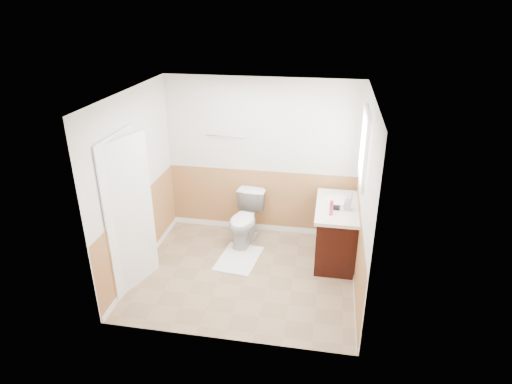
% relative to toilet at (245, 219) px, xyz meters
% --- Properties ---
extents(floor, '(3.00, 3.00, 0.00)m').
position_rel_toilet_xyz_m(floor, '(0.17, -0.84, -0.40)').
color(floor, '#8C7051').
rests_on(floor, ground).
extents(ceiling, '(3.00, 3.00, 0.00)m').
position_rel_toilet_xyz_m(ceiling, '(0.17, -0.84, 2.10)').
color(ceiling, white).
rests_on(ceiling, floor).
extents(wall_back, '(3.00, 0.00, 3.00)m').
position_rel_toilet_xyz_m(wall_back, '(0.17, 0.46, 0.85)').
color(wall_back, silver).
rests_on(wall_back, floor).
extents(wall_front, '(3.00, 0.00, 3.00)m').
position_rel_toilet_xyz_m(wall_front, '(0.17, -2.14, 0.85)').
color(wall_front, silver).
rests_on(wall_front, floor).
extents(wall_left, '(0.00, 3.00, 3.00)m').
position_rel_toilet_xyz_m(wall_left, '(-1.33, -0.84, 0.85)').
color(wall_left, silver).
rests_on(wall_left, floor).
extents(wall_right, '(0.00, 3.00, 3.00)m').
position_rel_toilet_xyz_m(wall_right, '(1.67, -0.84, 0.85)').
color(wall_right, silver).
rests_on(wall_right, floor).
extents(wainscot_back, '(3.00, 0.00, 3.00)m').
position_rel_toilet_xyz_m(wainscot_back, '(0.17, 0.44, 0.10)').
color(wainscot_back, '#A76D43').
rests_on(wainscot_back, floor).
extents(wainscot_front, '(3.00, 0.00, 3.00)m').
position_rel_toilet_xyz_m(wainscot_front, '(0.17, -2.13, 0.10)').
color(wainscot_front, '#A76D43').
rests_on(wainscot_front, floor).
extents(wainscot_left, '(0.00, 2.60, 2.60)m').
position_rel_toilet_xyz_m(wainscot_left, '(-1.31, -0.84, 0.10)').
color(wainscot_left, '#A76D43').
rests_on(wainscot_left, floor).
extents(wainscot_right, '(0.00, 2.60, 2.60)m').
position_rel_toilet_xyz_m(wainscot_right, '(1.66, -0.84, 0.10)').
color(wainscot_right, '#A76D43').
rests_on(wainscot_right, floor).
extents(toilet, '(0.54, 0.83, 0.80)m').
position_rel_toilet_xyz_m(toilet, '(0.00, 0.00, 0.00)').
color(toilet, silver).
rests_on(toilet, floor).
extents(bath_mat, '(0.64, 0.86, 0.02)m').
position_rel_toilet_xyz_m(bath_mat, '(0.00, -0.51, -0.39)').
color(bath_mat, white).
rests_on(bath_mat, floor).
extents(vanity_cabinet, '(0.55, 1.10, 0.80)m').
position_rel_toilet_xyz_m(vanity_cabinet, '(1.39, -0.20, 0.00)').
color(vanity_cabinet, black).
rests_on(vanity_cabinet, floor).
extents(vanity_knob_left, '(0.03, 0.03, 0.03)m').
position_rel_toilet_xyz_m(vanity_knob_left, '(1.09, -0.30, 0.15)').
color(vanity_knob_left, silver).
rests_on(vanity_knob_left, vanity_cabinet).
extents(vanity_knob_right, '(0.03, 0.03, 0.03)m').
position_rel_toilet_xyz_m(vanity_knob_right, '(1.09, -0.10, 0.15)').
color(vanity_knob_right, silver).
rests_on(vanity_knob_right, vanity_cabinet).
extents(countertop, '(0.60, 1.15, 0.05)m').
position_rel_toilet_xyz_m(countertop, '(1.38, -0.20, 0.43)').
color(countertop, white).
rests_on(countertop, vanity_cabinet).
extents(sink_basin, '(0.36, 0.36, 0.02)m').
position_rel_toilet_xyz_m(sink_basin, '(1.39, -0.05, 0.46)').
color(sink_basin, white).
rests_on(sink_basin, countertop).
extents(faucet, '(0.02, 0.02, 0.14)m').
position_rel_toilet_xyz_m(faucet, '(1.57, -0.05, 0.52)').
color(faucet, '#B7B8BE').
rests_on(faucet, countertop).
extents(lotion_bottle, '(0.05, 0.05, 0.22)m').
position_rel_toilet_xyz_m(lotion_bottle, '(1.29, -0.51, 0.56)').
color(lotion_bottle, '#D43655').
rests_on(lotion_bottle, countertop).
extents(soap_dispenser, '(0.10, 0.10, 0.21)m').
position_rel_toilet_xyz_m(soap_dispenser, '(1.51, -0.30, 0.56)').
color(soap_dispenser, '#949CA7').
rests_on(soap_dispenser, countertop).
extents(hair_dryer_body, '(0.14, 0.07, 0.07)m').
position_rel_toilet_xyz_m(hair_dryer_body, '(1.34, -0.33, 0.49)').
color(hair_dryer_body, black).
rests_on(hair_dryer_body, countertop).
extents(hair_dryer_handle, '(0.03, 0.03, 0.07)m').
position_rel_toilet_xyz_m(hair_dryer_handle, '(1.31, -0.28, 0.46)').
color(hair_dryer_handle, black).
rests_on(hair_dryer_handle, countertop).
extents(mirror_panel, '(0.02, 0.35, 0.90)m').
position_rel_toilet_xyz_m(mirror_panel, '(1.65, 0.26, 1.15)').
color(mirror_panel, silver).
rests_on(mirror_panel, wall_right).
extents(window_frame, '(0.04, 0.80, 1.00)m').
position_rel_toilet_xyz_m(window_frame, '(1.64, -0.26, 1.35)').
color(window_frame, white).
rests_on(window_frame, wall_right).
extents(window_glass, '(0.01, 0.70, 0.90)m').
position_rel_toilet_xyz_m(window_glass, '(1.66, -0.26, 1.35)').
color(window_glass, white).
rests_on(window_glass, wall_right).
extents(door, '(0.29, 0.78, 2.04)m').
position_rel_toilet_xyz_m(door, '(-1.23, -1.29, 0.62)').
color(door, white).
rests_on(door, wall_left).
extents(door_frame, '(0.02, 0.92, 2.10)m').
position_rel_toilet_xyz_m(door_frame, '(-1.30, -1.29, 0.63)').
color(door_frame, white).
rests_on(door_frame, wall_left).
extents(door_knob, '(0.06, 0.06, 0.06)m').
position_rel_toilet_xyz_m(door_knob, '(-1.17, -0.96, 0.55)').
color(door_knob, silver).
rests_on(door_knob, door).
extents(towel_bar, '(0.62, 0.02, 0.02)m').
position_rel_toilet_xyz_m(towel_bar, '(-0.38, 0.40, 1.20)').
color(towel_bar, silver).
rests_on(towel_bar, wall_back).
extents(tp_holder_bar, '(0.14, 0.02, 0.02)m').
position_rel_toilet_xyz_m(tp_holder_bar, '(0.07, 0.38, 0.30)').
color(tp_holder_bar, silver).
rests_on(tp_holder_bar, wall_back).
extents(tp_roll, '(0.10, 0.11, 0.11)m').
position_rel_toilet_xyz_m(tp_roll, '(0.07, 0.38, 0.30)').
color(tp_roll, white).
rests_on(tp_roll, tp_holder_bar).
extents(tp_sheet, '(0.10, 0.01, 0.16)m').
position_rel_toilet_xyz_m(tp_sheet, '(0.07, 0.38, 0.19)').
color(tp_sheet, white).
rests_on(tp_sheet, tp_roll).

